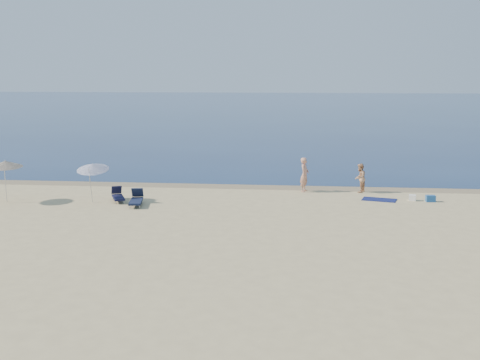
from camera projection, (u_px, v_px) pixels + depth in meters
name	position (u px, v px, depth m)	size (l,w,h in m)	color
ground	(249.00, 326.00, 15.79)	(160.00, 160.00, 0.00)	#C5B483
sea	(296.00, 107.00, 113.67)	(240.00, 160.00, 0.01)	#0C2048
wet_sand_strip	(279.00, 187.00, 34.78)	(240.00, 1.60, 0.00)	#847254
person_left	(305.00, 175.00, 33.39)	(0.70, 0.46, 1.91)	tan
person_right	(360.00, 178.00, 33.18)	(0.78, 0.61, 1.61)	tan
beach_towel	(379.00, 200.00, 31.34)	(1.72, 0.96, 0.03)	#0E1448
white_bag	(412.00, 198.00, 31.16)	(0.35, 0.30, 0.30)	white
blue_cooler	(431.00, 198.00, 30.89)	(0.47, 0.33, 0.33)	#1C539A
umbrella_near	(93.00, 167.00, 30.63)	(1.71, 1.73, 2.16)	silver
umbrella_far	(6.00, 164.00, 30.54)	(2.12, 2.13, 2.24)	silver
lounger_left	(118.00, 196.00, 31.05)	(1.12, 1.67, 0.70)	#121433
lounger_right	(136.00, 200.00, 30.05)	(0.86, 1.83, 0.78)	#141D39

